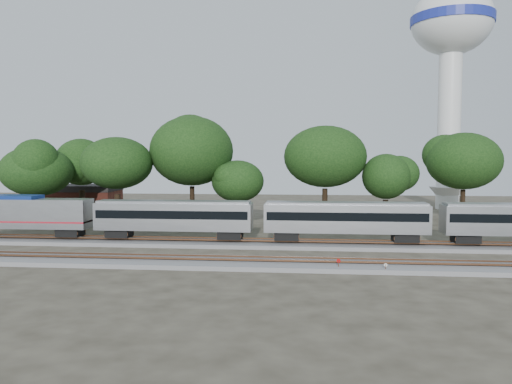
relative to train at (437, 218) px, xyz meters
The scene contains 17 objects.
ground 19.20m from the train, 161.53° to the right, with size 160.00×160.00×0.00m, color #383328.
track_far 18.21m from the train, behind, with size 160.00×5.00×0.73m.
track_near 20.77m from the train, 150.90° to the right, with size 160.00×5.00×0.73m.
train is the anchor object (origin of this frame).
switch_stand_red 16.08m from the train, 133.29° to the right, with size 0.32×0.16×1.07m.
switch_stand_white 14.24m from the train, 120.54° to the right, with size 0.28×0.05×0.88m.
switch_lever 16.28m from the train, 132.47° to the right, with size 0.50×0.30×0.30m, color #512D19.
water_tower 50.90m from the train, 73.16° to the left, with size 14.52×14.52×40.18m.
brick_building 54.21m from the train, 154.43° to the left, with size 10.95×7.96×5.11m.
tree_0 51.19m from the train, 167.50° to the left, with size 7.78×7.78×10.97m.
tree_1 49.23m from the train, 160.18° to the left, with size 8.97×8.97×12.65m.
tree_2 39.48m from the train, 166.04° to the left, with size 8.92×8.92×12.57m.
tree_3 32.68m from the train, 155.21° to the left, with size 10.53×10.53×14.85m.
tree_4 25.87m from the train, 151.37° to the left, with size 6.47×6.47×9.12m.
tree_5 20.81m from the train, 123.38° to the left, with size 9.77×9.77×13.78m.
tree_6 16.49m from the train, 99.74° to the left, with size 7.04×7.04×9.92m.
tree_7 24.09m from the train, 66.88° to the left, with size 9.12×9.12×12.86m.
Camera 1 is at (4.13, -47.10, 9.54)m, focal length 35.00 mm.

